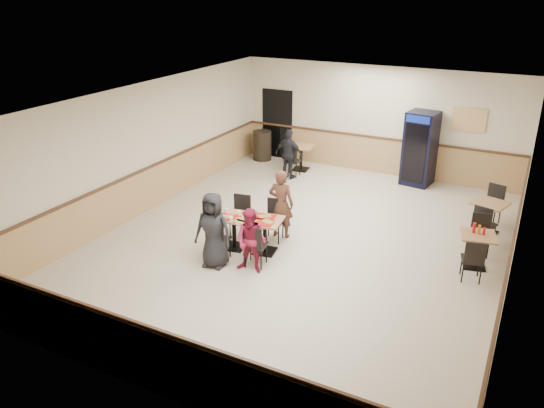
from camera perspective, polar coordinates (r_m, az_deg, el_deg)
The scene contains 20 objects.
ground at distance 11.23m, azimuth 3.30°, elevation -4.02°, with size 10.00×10.00×0.00m, color beige.
room_shell at distance 12.76m, azimuth 15.39°, elevation 1.39°, with size 10.00×10.00×10.00m.
main_table at distance 10.67m, azimuth -2.46°, elevation -2.67°, with size 1.42×0.88×0.71m.
main_chairs at distance 10.70m, azimuth -2.69°, elevation -2.74°, with size 1.42×1.73×0.90m.
diner_woman_left at distance 10.03m, azimuth -6.33°, elevation -2.82°, with size 0.73×0.47×1.49m, color black.
diner_woman_right at distance 9.82m, azimuth -2.24°, elevation -4.01°, with size 0.61×0.48×1.26m, color maroon.
diner_man_opposite at distance 11.14m, azimuth 0.98°, elevation 0.02°, with size 0.55×0.36×1.49m, color #512F22.
lone_diner at distance 14.57m, azimuth 1.83°, elevation 5.37°, with size 0.82×0.34×1.40m, color black.
tabletop_clutter at distance 10.51m, azimuth -2.56°, elevation -1.53°, with size 1.18×0.73×0.12m.
side_table_near at distance 10.78m, azimuth 21.17°, elevation -4.17°, with size 0.76×0.76×0.68m.
side_table_near_chair_south at distance 10.30m, azimuth 20.76°, elevation -5.51°, with size 0.40×0.40×0.86m, color black, non-canonical shape.
side_table_near_chair_north at distance 11.28m, azimuth 21.51°, elevation -3.14°, with size 0.40×0.40×0.86m, color black, non-canonical shape.
side_table_far at distance 12.29m, azimuth 22.26°, elevation -0.88°, with size 0.83×0.83×0.72m.
side_table_far_chair_south at distance 11.76m, azimuth 21.93°, elevation -1.99°, with size 0.42×0.42×0.91m, color black, non-canonical shape.
side_table_far_chair_north at distance 12.83m, azimuth 22.53°, elevation -0.06°, with size 0.42×0.42×0.91m, color black, non-canonical shape.
condiment_caddy at distance 10.70m, azimuth 21.28°, elevation -2.52°, with size 0.23×0.06×0.20m.
back_table at distance 15.35m, azimuth 3.15°, elevation 5.41°, with size 0.75×0.75×0.73m.
back_table_chair_lone at distance 14.85m, azimuth 2.22°, elevation 4.73°, with size 0.43×0.43×0.92m, color black, non-canonical shape.
pepsi_cooler at distance 14.63m, azimuth 15.61°, elevation 5.77°, with size 0.84×0.84×1.97m.
trash_bin at distance 16.27m, azimuth -1.07°, elevation 6.31°, with size 0.56×0.56×0.89m, color black.
Camera 1 is at (3.99, -9.20, 5.05)m, focal length 35.00 mm.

